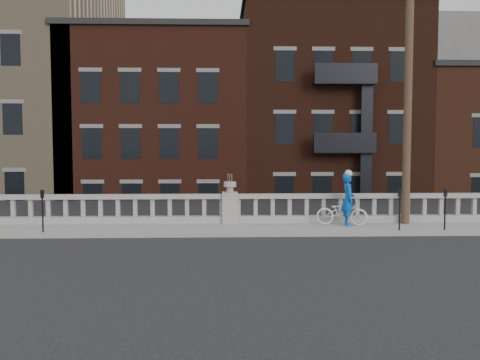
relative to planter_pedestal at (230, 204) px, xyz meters
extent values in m
plane|color=black|center=(0.00, -3.95, -0.83)|extent=(120.00, 120.00, 0.00)
cube|color=gray|center=(0.00, -0.95, -0.76)|extent=(32.00, 2.20, 0.15)
cube|color=gray|center=(0.00, 0.00, -0.56)|extent=(28.00, 0.34, 0.25)
cube|color=gray|center=(0.00, 0.00, 0.27)|extent=(28.00, 0.34, 0.16)
cube|color=gray|center=(0.00, 0.00, -0.13)|extent=(0.55, 0.55, 1.10)
cylinder|color=gray|center=(0.00, 0.00, 0.52)|extent=(0.24, 0.24, 0.20)
cylinder|color=gray|center=(0.00, 0.00, 0.70)|extent=(0.44, 0.44, 0.18)
cube|color=#605E59|center=(0.00, 0.35, -3.26)|extent=(36.00, 0.50, 5.15)
cube|color=black|center=(0.00, 22.00, -6.08)|extent=(80.00, 44.00, 0.50)
cube|color=#595651|center=(-2.00, 4.50, -3.83)|extent=(16.00, 7.00, 4.00)
cube|color=#595651|center=(22.00, 29.00, 3.17)|extent=(14.00, 14.00, 18.00)
cube|color=#421C12|center=(-4.00, 16.00, 1.17)|extent=(10.00, 14.00, 14.00)
cube|color=black|center=(-4.00, 16.00, 8.32)|extent=(10.30, 14.30, 0.30)
cube|color=#34170E|center=(6.00, 16.00, 1.92)|extent=(10.00, 14.00, 15.50)
cube|color=black|center=(6.00, 16.00, 9.82)|extent=(10.30, 14.30, 0.30)
cube|color=#4A2516|center=(16.00, 16.00, 0.17)|extent=(10.00, 14.00, 12.00)
cube|color=black|center=(16.00, 16.00, 6.32)|extent=(10.30, 14.30, 0.30)
cylinder|color=#422D1E|center=(6.20, -0.35, 4.32)|extent=(0.28, 0.28, 10.00)
cylinder|color=black|center=(-6.00, -1.80, -0.13)|extent=(0.05, 0.05, 1.10)
cube|color=black|center=(-6.00, -1.80, 0.55)|extent=(0.10, 0.08, 0.26)
cube|color=black|center=(-6.00, -1.85, 0.59)|extent=(0.06, 0.01, 0.08)
cylinder|color=black|center=(5.50, -1.80, -0.13)|extent=(0.05, 0.05, 1.10)
cube|color=black|center=(5.50, -1.80, 0.55)|extent=(0.10, 0.08, 0.26)
cube|color=black|center=(5.50, -1.85, 0.59)|extent=(0.06, 0.01, 0.08)
cylinder|color=black|center=(7.00, -1.80, -0.13)|extent=(0.05, 0.05, 1.10)
cube|color=black|center=(7.00, -1.80, 0.55)|extent=(0.10, 0.08, 0.26)
cube|color=black|center=(7.00, -1.85, 0.59)|extent=(0.06, 0.01, 0.08)
imported|color=silver|center=(3.86, -0.67, -0.22)|extent=(1.84, 1.01, 0.92)
imported|color=#0C51B7|center=(4.07, -0.68, 0.23)|extent=(0.47, 0.69, 1.81)
camera|label=1|loc=(-0.29, -18.88, 2.20)|focal=40.00mm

